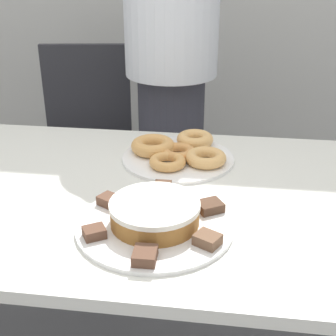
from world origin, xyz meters
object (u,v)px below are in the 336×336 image
(plate_cake, at_px, (155,225))
(person_standing, at_px, (171,60))
(office_chair_left, at_px, (87,156))
(frosted_cake, at_px, (155,213))
(plate_donuts, at_px, (178,158))

(plate_cake, bearing_deg, person_standing, 94.93)
(person_standing, xyz_separation_m, office_chair_left, (-0.40, 0.11, -0.47))
(plate_cake, distance_m, frosted_cake, 0.03)
(person_standing, height_order, plate_donuts, person_standing)
(person_standing, xyz_separation_m, frosted_cake, (0.08, -0.88, -0.14))
(person_standing, bearing_deg, office_chair_left, 165.02)
(office_chair_left, xyz_separation_m, plate_donuts, (0.49, -0.62, 0.30))
(plate_cake, distance_m, plate_donuts, 0.37)
(person_standing, relative_size, office_chair_left, 1.89)
(frosted_cake, bearing_deg, office_chair_left, 115.65)
(plate_donuts, xyz_separation_m, frosted_cake, (-0.01, -0.37, 0.03))
(person_standing, height_order, plate_cake, person_standing)
(person_standing, xyz_separation_m, plate_cake, (0.08, -0.88, -0.17))
(office_chair_left, xyz_separation_m, plate_cake, (0.48, -0.99, 0.30))
(office_chair_left, bearing_deg, plate_donuts, -60.77)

